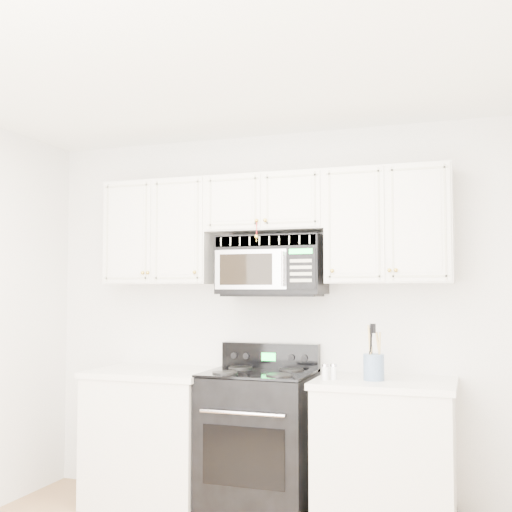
% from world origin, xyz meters
% --- Properties ---
extents(room, '(3.51, 3.51, 2.61)m').
position_xyz_m(room, '(0.00, 0.00, 1.30)').
color(room, olive).
rests_on(room, ground).
extents(base_cabinet_left, '(0.86, 0.65, 0.92)m').
position_xyz_m(base_cabinet_left, '(-0.80, 1.44, 0.43)').
color(base_cabinet_left, silver).
rests_on(base_cabinet_left, ground).
extents(base_cabinet_right, '(0.86, 0.65, 0.92)m').
position_xyz_m(base_cabinet_right, '(0.80, 1.44, 0.43)').
color(base_cabinet_right, silver).
rests_on(base_cabinet_right, ground).
extents(range, '(0.70, 0.64, 1.10)m').
position_xyz_m(range, '(-0.03, 1.45, 0.48)').
color(range, black).
rests_on(range, ground).
extents(upper_cabinets, '(2.44, 0.37, 0.75)m').
position_xyz_m(upper_cabinets, '(-0.00, 1.58, 1.93)').
color(upper_cabinets, silver).
rests_on(upper_cabinets, ground).
extents(microwave, '(0.72, 0.41, 0.40)m').
position_xyz_m(microwave, '(0.03, 1.57, 1.65)').
color(microwave, black).
rests_on(microwave, ground).
extents(utensil_crock, '(0.13, 0.13, 0.34)m').
position_xyz_m(utensil_crock, '(0.74, 1.39, 1.01)').
color(utensil_crock, slate).
rests_on(utensil_crock, base_cabinet_right).
extents(shaker_salt, '(0.04, 0.04, 0.10)m').
position_xyz_m(shaker_salt, '(0.45, 1.31, 0.97)').
color(shaker_salt, silver).
rests_on(shaker_salt, base_cabinet_right).
extents(shaker_pepper, '(0.04, 0.04, 0.10)m').
position_xyz_m(shaker_pepper, '(0.50, 1.34, 0.97)').
color(shaker_pepper, silver).
rests_on(shaker_pepper, base_cabinet_right).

